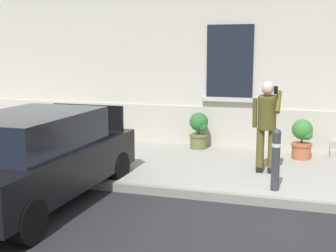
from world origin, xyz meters
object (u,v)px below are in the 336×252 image
Objects in this scene: hatchback_car_black at (36,156)px; planter_olive at (199,129)px; bollard_far_left at (99,145)px; bollard_near_person at (276,157)px; planter_cream at (106,126)px; planter_terracotta at (302,138)px; person_on_phone at (267,121)px.

planter_olive is at bearing 68.51° from hatchback_car_black.
hatchback_car_black is at bearing -106.46° from bollard_far_left.
hatchback_car_black is 3.90× the size of bollard_near_person.
bollard_far_left is 2.88m from planter_cream.
planter_terracotta is (4.01, 3.86, -0.18)m from hatchback_car_black.
planter_cream is at bearing 99.73° from hatchback_car_black.
person_on_phone reaches higher than bollard_near_person.
person_on_phone is (-0.26, 1.05, 0.44)m from bollard_near_person.
bollard_near_person reaches higher than planter_terracotta.
person_on_phone is 4.42m from planter_cream.
hatchback_car_black is 4.74× the size of planter_terracotta.
planter_cream is 1.00× the size of planter_terracotta.
hatchback_car_black reaches higher than planter_olive.
planter_cream is at bearing 112.75° from bollard_far_left.
planter_cream is 1.00× the size of planter_olive.
planter_cream is (-4.34, 2.66, -0.11)m from bollard_near_person.
planter_terracotta is at bearing -2.50° from planter_cream.
planter_terracotta is at bearing 43.90° from hatchback_car_black.
planter_terracotta is at bearing -8.41° from planter_olive.
bollard_near_person is 1.22× the size of planter_terracotta.
planter_olive is at bearing 133.24° from person_on_phone.
bollard_far_left is at bearing -161.78° from person_on_phone.
planter_olive is (-1.72, 1.75, -0.54)m from person_on_phone.
bollard_near_person is (3.64, 1.41, -0.08)m from hatchback_car_black.
person_on_phone reaches higher than planter_olive.
person_on_phone is at bearing 36.06° from hatchback_car_black.
hatchback_car_black is at bearing -80.27° from planter_cream.
bollard_near_person is 5.09m from planter_cream.
hatchback_car_black is at bearing -145.23° from person_on_phone.
person_on_phone is at bearing -21.52° from planter_cream.
hatchback_car_black reaches higher than bollard_near_person.
bollard_far_left is 1.22× the size of planter_terracotta.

